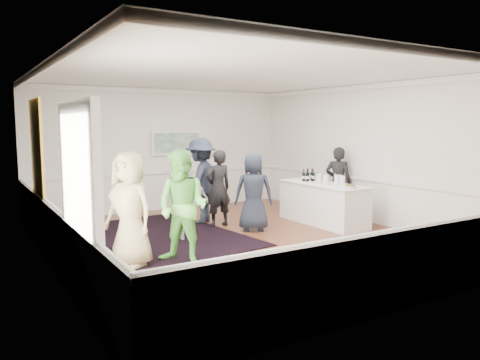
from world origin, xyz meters
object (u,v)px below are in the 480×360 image
guest_lilac (187,202)px  guest_dark_b (218,188)px  serving_table (323,203)px  bartender (338,182)px  guest_green (183,207)px  guest_dark_a (201,181)px  nut_bowl (351,186)px  guest_tan (129,209)px  guest_navy (254,192)px  ice_bucket (321,178)px

guest_lilac → guest_dark_b: size_ratio=0.87×
serving_table → bartender: bearing=23.4°
guest_green → guest_dark_a: 3.17m
guest_dark_b → nut_bowl: size_ratio=5.98×
serving_table → guest_dark_a: guest_dark_a is taller
guest_lilac → guest_green: bearing=69.3°
guest_tan → guest_navy: guest_tan is taller
guest_tan → ice_bucket: guest_tan is taller
guest_green → guest_lilac: (0.74, 1.41, -0.19)m
ice_bucket → guest_navy: bearing=177.5°
guest_lilac → ice_bucket: size_ratio=5.71×
guest_green → guest_dark_b: size_ratio=1.09×
serving_table → ice_bucket: size_ratio=8.84×
guest_tan → nut_bowl: guest_tan is taller
ice_bucket → guest_tan: bearing=-168.0°
guest_navy → guest_dark_b: bearing=-30.1°
guest_dark_a → guest_dark_b: (0.16, -0.52, -0.13)m
nut_bowl → guest_lilac: bearing=159.9°
bartender → guest_dark_b: bearing=44.4°
guest_green → ice_bucket: size_ratio=7.18×
guest_dark_a → guest_dark_b: guest_dark_a is taller
ice_bucket → nut_bowl: bearing=-95.8°
guest_tan → guest_dark_b: bearing=98.0°
guest_dark_a → nut_bowl: bearing=95.2°
serving_table → guest_lilac: guest_lilac is taller
bartender → guest_tan: 5.71m
guest_green → guest_dark_b: bearing=104.1°
guest_tan → serving_table: bearing=72.6°
ice_bucket → serving_table: bearing=-110.0°
guest_green → guest_dark_b: (1.84, 2.17, -0.08)m
guest_navy → nut_bowl: (1.69, -1.14, 0.13)m
guest_tan → ice_bucket: 4.99m
guest_tan → guest_green: bearing=44.1°
bartender → guest_dark_a: bearing=36.3°
guest_lilac → bartender: bearing=-172.2°
bartender → guest_tan: (-5.58, -1.21, 0.06)m
guest_tan → nut_bowl: 4.77m
guest_dark_a → ice_bucket: size_ratio=7.54×
guest_tan → guest_lilac: guest_tan is taller
nut_bowl → guest_green: bearing=-176.6°
bartender → guest_navy: size_ratio=1.04×
guest_tan → nut_bowl: size_ratio=6.48×
bartender → guest_green: size_ratio=0.93×
guest_green → nut_bowl: size_ratio=6.52×
serving_table → guest_navy: bearing=172.4°
guest_green → nut_bowl: 3.97m
serving_table → guest_tan: size_ratio=1.24×
bartender → ice_bucket: bearing=71.8°
guest_green → guest_navy: size_ratio=1.11×
bartender → ice_bucket: 0.74m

